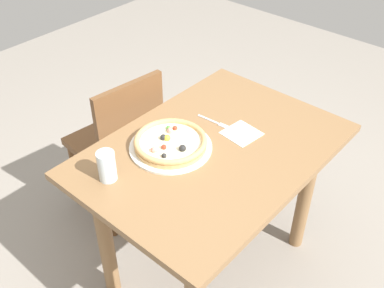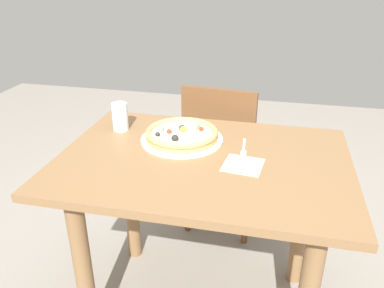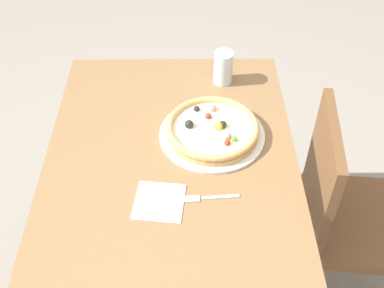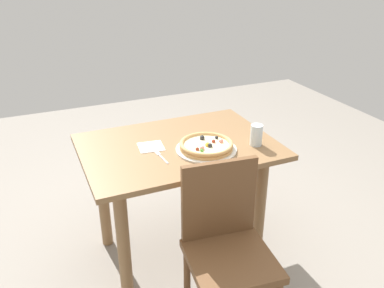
{
  "view_description": "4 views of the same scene",
  "coord_description": "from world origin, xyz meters",
  "px_view_note": "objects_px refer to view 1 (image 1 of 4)",
  "views": [
    {
      "loc": [
        1.17,
        0.91,
        1.95
      ],
      "look_at": [
        0.06,
        -0.07,
        0.79
      ],
      "focal_mm": 42.85,
      "sensor_mm": 36.0,
      "label": 1
    },
    {
      "loc": [
        -0.25,
        1.3,
        1.46
      ],
      "look_at": [
        0.06,
        -0.07,
        0.79
      ],
      "focal_mm": 36.28,
      "sensor_mm": 36.0,
      "label": 2
    },
    {
      "loc": [
        -1.01,
        -0.05,
        1.85
      ],
      "look_at": [
        0.06,
        -0.07,
        0.79
      ],
      "focal_mm": 44.65,
      "sensor_mm": 36.0,
      "label": 3
    },
    {
      "loc": [
        -0.76,
        -1.97,
        1.78
      ],
      "look_at": [
        0.06,
        -0.07,
        0.79
      ],
      "focal_mm": 37.85,
      "sensor_mm": 36.0,
      "label": 4
    }
  ],
  "objects_px": {
    "chair_near": "(120,142)",
    "napkin": "(242,133)",
    "plate": "(171,147)",
    "pizza": "(170,142)",
    "drinking_glass": "(107,166)",
    "fork": "(216,123)",
    "dining_table": "(212,175)"
  },
  "relations": [
    {
      "from": "pizza",
      "to": "napkin",
      "type": "relative_size",
      "value": 2.16
    },
    {
      "from": "plate",
      "to": "napkin",
      "type": "bearing_deg",
      "value": 149.28
    },
    {
      "from": "plate",
      "to": "dining_table",
      "type": "bearing_deg",
      "value": 131.46
    },
    {
      "from": "chair_near",
      "to": "pizza",
      "type": "distance_m",
      "value": 0.58
    },
    {
      "from": "dining_table",
      "to": "fork",
      "type": "relative_size",
      "value": 6.7
    },
    {
      "from": "chair_near",
      "to": "drinking_glass",
      "type": "bearing_deg",
      "value": -127.19
    },
    {
      "from": "pizza",
      "to": "dining_table",
      "type": "bearing_deg",
      "value": 131.51
    },
    {
      "from": "fork",
      "to": "napkin",
      "type": "xyz_separation_m",
      "value": [
        -0.01,
        0.13,
        -0.0
      ]
    },
    {
      "from": "pizza",
      "to": "drinking_glass",
      "type": "bearing_deg",
      "value": -9.89
    },
    {
      "from": "plate",
      "to": "drinking_glass",
      "type": "height_order",
      "value": "drinking_glass"
    },
    {
      "from": "pizza",
      "to": "chair_near",
      "type": "bearing_deg",
      "value": -103.04
    },
    {
      "from": "chair_near",
      "to": "fork",
      "type": "bearing_deg",
      "value": -66.92
    },
    {
      "from": "plate",
      "to": "drinking_glass",
      "type": "bearing_deg",
      "value": -9.89
    },
    {
      "from": "dining_table",
      "to": "fork",
      "type": "xyz_separation_m",
      "value": [
        -0.15,
        -0.1,
        0.15
      ]
    },
    {
      "from": "fork",
      "to": "drinking_glass",
      "type": "distance_m",
      "value": 0.56
    },
    {
      "from": "pizza",
      "to": "fork",
      "type": "bearing_deg",
      "value": 173.69
    },
    {
      "from": "chair_near",
      "to": "napkin",
      "type": "relative_size",
      "value": 6.38
    },
    {
      "from": "chair_near",
      "to": "napkin",
      "type": "height_order",
      "value": "chair_near"
    },
    {
      "from": "chair_near",
      "to": "plate",
      "type": "relative_size",
      "value": 2.6
    },
    {
      "from": "fork",
      "to": "dining_table",
      "type": "bearing_deg",
      "value": -58.73
    },
    {
      "from": "fork",
      "to": "napkin",
      "type": "relative_size",
      "value": 1.18
    },
    {
      "from": "plate",
      "to": "pizza",
      "type": "relative_size",
      "value": 1.14
    },
    {
      "from": "chair_near",
      "to": "drinking_glass",
      "type": "relative_size",
      "value": 7.23
    },
    {
      "from": "dining_table",
      "to": "napkin",
      "type": "xyz_separation_m",
      "value": [
        -0.16,
        0.03,
        0.15
      ]
    },
    {
      "from": "plate",
      "to": "pizza",
      "type": "bearing_deg",
      "value": -14.15
    },
    {
      "from": "dining_table",
      "to": "chair_near",
      "type": "xyz_separation_m",
      "value": [
        0.01,
        -0.61,
        -0.13
      ]
    },
    {
      "from": "dining_table",
      "to": "napkin",
      "type": "bearing_deg",
      "value": 169.15
    },
    {
      "from": "dining_table",
      "to": "plate",
      "type": "height_order",
      "value": "plate"
    },
    {
      "from": "plate",
      "to": "pizza",
      "type": "height_order",
      "value": "pizza"
    },
    {
      "from": "chair_near",
      "to": "napkin",
      "type": "xyz_separation_m",
      "value": [
        -0.16,
        0.64,
        0.28
      ]
    },
    {
      "from": "dining_table",
      "to": "pizza",
      "type": "relative_size",
      "value": 3.67
    },
    {
      "from": "plate",
      "to": "napkin",
      "type": "height_order",
      "value": "plate"
    }
  ]
}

